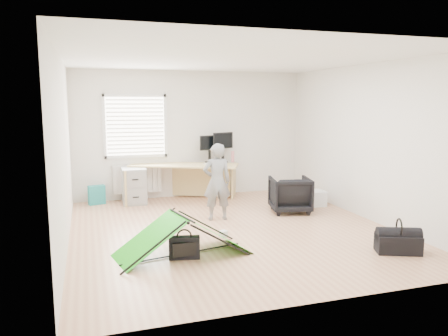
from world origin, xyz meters
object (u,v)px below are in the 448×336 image
object	(u,v)px
filing_cabinet	(134,185)
duffel_bag	(398,244)
thermos	(233,157)
kite	(182,235)
monitor_left	(209,153)
laptop_bag	(184,248)
office_chair	(290,194)
storage_crate	(311,198)
monitor_right	(223,151)
desk	(184,182)
person	(217,182)

from	to	relation	value
filing_cabinet	duffel_bag	size ratio (longest dim) A/B	1.25
thermos	kite	world-z (taller)	thermos
monitor_left	kite	size ratio (longest dim) A/B	0.26
kite	laptop_bag	size ratio (longest dim) A/B	4.33
monitor_left	thermos	bearing A→B (deg)	-20.80
duffel_bag	office_chair	bearing A→B (deg)	121.74
office_chair	laptop_bag	xyz separation A→B (m)	(-2.42, -1.84, -0.18)
filing_cabinet	thermos	world-z (taller)	thermos
filing_cabinet	kite	bearing A→B (deg)	-84.26
thermos	storage_crate	world-z (taller)	thermos
filing_cabinet	storage_crate	distance (m)	3.59
monitor_right	storage_crate	distance (m)	2.12
monitor_left	laptop_bag	xyz separation A→B (m)	(-1.33, -3.54, -0.82)
office_chair	desk	bearing A→B (deg)	-30.75
thermos	monitor_right	bearing A→B (deg)	170.89
laptop_bag	duffel_bag	bearing A→B (deg)	-0.87
monitor_left	monitor_right	distance (m)	0.29
thermos	duffel_bag	size ratio (longest dim) A/B	0.41
desk	kite	world-z (taller)	desk
office_chair	monitor_right	bearing A→B (deg)	-50.99
office_chair	storage_crate	world-z (taller)	office_chair
monitor_right	office_chair	size ratio (longest dim) A/B	0.68
laptop_bag	duffel_bag	size ratio (longest dim) A/B	0.70
desk	thermos	xyz separation A→B (m)	(1.08, 0.02, 0.50)
desk	monitor_left	xyz separation A→B (m)	(0.58, 0.11, 0.59)
filing_cabinet	laptop_bag	world-z (taller)	filing_cabinet
filing_cabinet	person	distance (m)	2.17
filing_cabinet	desk	bearing A→B (deg)	-1.73
office_chair	monitor_left	bearing A→B (deg)	-44.47
duffel_bag	filing_cabinet	bearing A→B (deg)	149.42
desk	storage_crate	distance (m)	2.63
laptop_bag	filing_cabinet	bearing A→B (deg)	106.88
desk	monitor_right	xyz separation A→B (m)	(0.86, 0.05, 0.62)
kite	storage_crate	size ratio (longest dim) A/B	3.33
monitor_left	kite	distance (m)	3.70
monitor_left	office_chair	bearing A→B (deg)	-67.99
filing_cabinet	thermos	xyz separation A→B (m)	(2.12, -0.03, 0.52)
monitor_right	duffel_bag	bearing A→B (deg)	-93.09
filing_cabinet	monitor_right	distance (m)	2.01
desk	monitor_right	world-z (taller)	monitor_right
monitor_left	kite	world-z (taller)	monitor_left
thermos	duffel_bag	distance (m)	4.29
office_chair	laptop_bag	world-z (taller)	office_chair
monitor_right	thermos	size ratio (longest dim) A/B	2.06
monitor_right	storage_crate	xyz separation A→B (m)	(1.44, -1.31, -0.85)
person	desk	bearing A→B (deg)	-78.02
monitor_right	filing_cabinet	bearing A→B (deg)	160.70
kite	laptop_bag	world-z (taller)	kite
monitor_left	laptop_bag	size ratio (longest dim) A/B	1.11
filing_cabinet	duffel_bag	bearing A→B (deg)	-52.21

